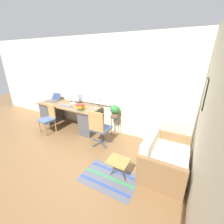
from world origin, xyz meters
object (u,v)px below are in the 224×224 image
(laptop, at_px, (54,99))
(plant_stand, at_px, (115,119))
(desk_chair_wooden, at_px, (48,118))
(folding_stool, at_px, (118,162))
(keyboard, at_px, (66,105))
(mouse, at_px, (72,107))
(monitor, at_px, (73,96))
(potted_plant, at_px, (115,111))
(book_stack, at_px, (80,107))
(desk_lamp, at_px, (95,98))
(couch_loveseat, at_px, (163,159))
(office_chair_swivel, at_px, (99,128))

(laptop, distance_m, plant_stand, 2.26)
(desk_chair_wooden, distance_m, folding_stool, 2.73)
(keyboard, distance_m, desk_chair_wooden, 0.63)
(mouse, bearing_deg, plant_stand, 17.47)
(monitor, relative_size, potted_plant, 1.34)
(monitor, bearing_deg, desk_chair_wooden, -115.27)
(monitor, xyz_separation_m, book_stack, (0.60, -0.38, -0.14))
(laptop, distance_m, desk_chair_wooden, 0.85)
(desk_lamp, height_order, plant_stand, desk_lamp)
(keyboard, xyz_separation_m, plant_stand, (1.49, 0.35, -0.26))
(desk_chair_wooden, distance_m, potted_plant, 2.01)
(desk_lamp, height_order, book_stack, desk_lamp)
(plant_stand, bearing_deg, folding_stool, -60.66)
(book_stack, xyz_separation_m, couch_loveseat, (2.39, -0.43, -0.57))
(laptop, bearing_deg, folding_stool, -23.31)
(potted_plant, bearing_deg, desk_chair_wooden, -156.32)
(desk_chair_wooden, xyz_separation_m, office_chair_swivel, (1.72, 0.14, 0.04))
(monitor, height_order, potted_plant, monitor)
(keyboard, xyz_separation_m, potted_plant, (1.49, 0.35, -0.02))
(laptop, bearing_deg, potted_plant, 3.83)
(couch_loveseat, relative_size, folding_stool, 2.94)
(book_stack, bearing_deg, monitor, 147.50)
(monitor, bearing_deg, folding_stool, -31.79)
(monitor, xyz_separation_m, couch_loveseat, (2.99, -0.81, -0.71))
(keyboard, relative_size, book_stack, 1.80)
(plant_stand, bearing_deg, desk_chair_wooden, -156.32)
(mouse, height_order, potted_plant, potted_plant)
(plant_stand, bearing_deg, keyboard, -166.63)
(laptop, height_order, desk_chair_wooden, laptop)
(monitor, distance_m, keyboard, 0.38)
(laptop, height_order, book_stack, laptop)
(plant_stand, xyz_separation_m, potted_plant, (0.00, 0.00, 0.25))
(desk_chair_wooden, bearing_deg, office_chair_swivel, 13.97)
(desk_chair_wooden, relative_size, plant_stand, 1.50)
(laptop, distance_m, couch_loveseat, 3.86)
(keyboard, xyz_separation_m, desk_chair_wooden, (-0.32, -0.44, -0.31))
(keyboard, height_order, folding_stool, keyboard)
(laptop, relative_size, folding_stool, 0.90)
(office_chair_swivel, bearing_deg, mouse, -14.25)
(mouse, relative_size, desk_lamp, 0.15)
(couch_loveseat, relative_size, plant_stand, 2.11)
(desk_lamp, xyz_separation_m, desk_chair_wooden, (-1.24, -0.69, -0.61))
(laptop, xyz_separation_m, folding_stool, (3.06, -1.32, -0.44))
(monitor, height_order, mouse, monitor)
(couch_loveseat, bearing_deg, folding_stool, 130.78)
(book_stack, bearing_deg, mouse, 172.48)
(office_chair_swivel, bearing_deg, laptop, -13.85)
(office_chair_swivel, height_order, potted_plant, office_chair_swivel)
(plant_stand, distance_m, potted_plant, 0.25)
(keyboard, relative_size, desk_lamp, 0.82)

